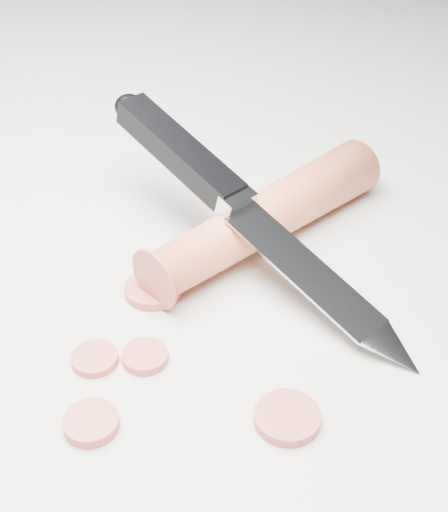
# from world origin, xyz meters

# --- Properties ---
(ground) EXTENTS (2.40, 2.40, 0.00)m
(ground) POSITION_xyz_m (0.00, 0.00, 0.00)
(ground) COLOR beige
(ground) RESTS_ON ground
(carrot) EXTENTS (0.15, 0.20, 0.04)m
(carrot) POSITION_xyz_m (0.06, 0.10, 0.02)
(carrot) COLOR #E65E35
(carrot) RESTS_ON ground
(carrot_slice_0) EXTENTS (0.03, 0.03, 0.01)m
(carrot_slice_0) POSITION_xyz_m (-0.02, -0.05, 0.00)
(carrot_slice_0) COLOR #C74B40
(carrot_slice_0) RESTS_ON ground
(carrot_slice_1) EXTENTS (0.03, 0.03, 0.01)m
(carrot_slice_1) POSITION_xyz_m (0.01, -0.04, 0.00)
(carrot_slice_1) COLOR #C74B40
(carrot_slice_1) RESTS_ON ground
(carrot_slice_2) EXTENTS (0.04, 0.04, 0.01)m
(carrot_slice_2) POSITION_xyz_m (-0.00, 0.02, 0.00)
(carrot_slice_2) COLOR #C74B40
(carrot_slice_2) RESTS_ON ground
(carrot_slice_3) EXTENTS (0.03, 0.03, 0.01)m
(carrot_slice_3) POSITION_xyz_m (0.00, -0.10, 0.00)
(carrot_slice_3) COLOR #C74B40
(carrot_slice_3) RESTS_ON ground
(carrot_slice_4) EXTENTS (0.04, 0.04, 0.01)m
(carrot_slice_4) POSITION_xyz_m (0.11, -0.07, 0.00)
(carrot_slice_4) COLOR #C74B40
(carrot_slice_4) RESTS_ON ground
(kitchen_knife) EXTENTS (0.27, 0.18, 0.09)m
(kitchen_knife) POSITION_xyz_m (0.06, 0.07, 0.04)
(kitchen_knife) COLOR silver
(kitchen_knife) RESTS_ON ground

